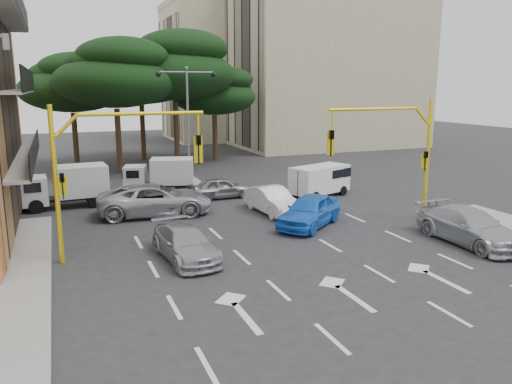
{
  "coord_description": "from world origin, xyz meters",
  "views": [
    {
      "loc": [
        -8.46,
        -17.63,
        6.65
      ],
      "look_at": [
        0.35,
        4.34,
        1.6
      ],
      "focal_mm": 35.0,
      "sensor_mm": 36.0,
      "label": 1
    }
  ],
  "objects_px": {
    "car_silver_wagon": "(185,243)",
    "box_truck_a": "(65,187)",
    "car_white_hatch": "(272,200)",
    "street_lamp_center": "(187,104)",
    "car_silver_parked": "(470,226)",
    "car_silver_cross_a": "(155,200)",
    "car_silver_cross_b": "(221,188)",
    "box_truck_b": "(160,175)",
    "signal_mast_left": "(105,160)",
    "van_white": "(320,181)",
    "car_blue_compact": "(310,211)",
    "signal_mast_right": "(399,145)"
  },
  "relations": [
    {
      "from": "car_blue_compact",
      "to": "car_silver_parked",
      "type": "distance_m",
      "value": 7.11
    },
    {
      "from": "car_silver_parked",
      "to": "box_truck_a",
      "type": "bearing_deg",
      "value": 139.66
    },
    {
      "from": "car_blue_compact",
      "to": "box_truck_b",
      "type": "distance_m",
      "value": 11.78
    },
    {
      "from": "car_silver_cross_a",
      "to": "box_truck_a",
      "type": "relative_size",
      "value": 1.26
    },
    {
      "from": "car_blue_compact",
      "to": "car_silver_cross_b",
      "type": "distance_m",
      "value": 7.78
    },
    {
      "from": "box_truck_a",
      "to": "van_white",
      "type": "bearing_deg",
      "value": -104.47
    },
    {
      "from": "street_lamp_center",
      "to": "box_truck_a",
      "type": "xyz_separation_m",
      "value": [
        -8.2,
        -4.49,
        -4.28
      ]
    },
    {
      "from": "van_white",
      "to": "box_truck_a",
      "type": "distance_m",
      "value": 14.78
    },
    {
      "from": "street_lamp_center",
      "to": "car_white_hatch",
      "type": "relative_size",
      "value": 1.85
    },
    {
      "from": "car_silver_wagon",
      "to": "car_silver_cross_b",
      "type": "height_order",
      "value": "car_silver_cross_b"
    },
    {
      "from": "street_lamp_center",
      "to": "car_white_hatch",
      "type": "distance_m",
      "value": 11.24
    },
    {
      "from": "signal_mast_left",
      "to": "car_silver_parked",
      "type": "distance_m",
      "value": 15.37
    },
    {
      "from": "street_lamp_center",
      "to": "car_silver_cross_b",
      "type": "bearing_deg",
      "value": -84.24
    },
    {
      "from": "box_truck_b",
      "to": "signal_mast_left",
      "type": "bearing_deg",
      "value": 175.58
    },
    {
      "from": "car_silver_wagon",
      "to": "van_white",
      "type": "relative_size",
      "value": 1.14
    },
    {
      "from": "signal_mast_left",
      "to": "box_truck_b",
      "type": "distance_m",
      "value": 12.69
    },
    {
      "from": "signal_mast_right",
      "to": "street_lamp_center",
      "type": "bearing_deg",
      "value": 115.91
    },
    {
      "from": "street_lamp_center",
      "to": "car_silver_cross_a",
      "type": "distance_m",
      "value": 10.09
    },
    {
      "from": "car_silver_wagon",
      "to": "car_silver_cross_b",
      "type": "relative_size",
      "value": 1.16
    },
    {
      "from": "street_lamp_center",
      "to": "box_truck_a",
      "type": "bearing_deg",
      "value": -151.3
    },
    {
      "from": "car_white_hatch",
      "to": "car_silver_cross_a",
      "type": "height_order",
      "value": "car_silver_cross_a"
    },
    {
      "from": "street_lamp_center",
      "to": "car_silver_wagon",
      "type": "height_order",
      "value": "street_lamp_center"
    },
    {
      "from": "signal_mast_left",
      "to": "car_silver_cross_b",
      "type": "distance_m",
      "value": 11.71
    },
    {
      "from": "box_truck_a",
      "to": "car_blue_compact",
      "type": "bearing_deg",
      "value": -131.99
    },
    {
      "from": "street_lamp_center",
      "to": "car_blue_compact",
      "type": "height_order",
      "value": "street_lamp_center"
    },
    {
      "from": "signal_mast_left",
      "to": "signal_mast_right",
      "type": "bearing_deg",
      "value": 0.0
    },
    {
      "from": "car_silver_wagon",
      "to": "car_silver_parked",
      "type": "xyz_separation_m",
      "value": [
        11.82,
        -2.58,
        0.11
      ]
    },
    {
      "from": "signal_mast_left",
      "to": "street_lamp_center",
      "type": "relative_size",
      "value": 0.77
    },
    {
      "from": "signal_mast_right",
      "to": "van_white",
      "type": "height_order",
      "value": "signal_mast_right"
    },
    {
      "from": "car_silver_parked",
      "to": "box_truck_a",
      "type": "distance_m",
      "value": 20.84
    },
    {
      "from": "box_truck_b",
      "to": "car_blue_compact",
      "type": "bearing_deg",
      "value": -138.4
    },
    {
      "from": "signal_mast_left",
      "to": "car_white_hatch",
      "type": "xyz_separation_m",
      "value": [
        8.76,
        4.01,
        -3.19
      ]
    },
    {
      "from": "car_white_hatch",
      "to": "van_white",
      "type": "relative_size",
      "value": 1.1
    },
    {
      "from": "signal_mast_right",
      "to": "car_silver_cross_b",
      "type": "bearing_deg",
      "value": 126.29
    },
    {
      "from": "car_blue_compact",
      "to": "car_silver_cross_a",
      "type": "distance_m",
      "value": 8.14
    },
    {
      "from": "signal_mast_right",
      "to": "car_white_hatch",
      "type": "height_order",
      "value": "signal_mast_right"
    },
    {
      "from": "signal_mast_left",
      "to": "van_white",
      "type": "height_order",
      "value": "signal_mast_left"
    },
    {
      "from": "car_silver_cross_b",
      "to": "car_silver_cross_a",
      "type": "bearing_deg",
      "value": 120.33
    },
    {
      "from": "street_lamp_center",
      "to": "van_white",
      "type": "relative_size",
      "value": 2.03
    },
    {
      "from": "car_white_hatch",
      "to": "van_white",
      "type": "bearing_deg",
      "value": 27.53
    },
    {
      "from": "car_silver_wagon",
      "to": "box_truck_a",
      "type": "height_order",
      "value": "box_truck_a"
    },
    {
      "from": "car_silver_parked",
      "to": "car_white_hatch",
      "type": "bearing_deg",
      "value": 125.84
    },
    {
      "from": "street_lamp_center",
      "to": "box_truck_a",
      "type": "distance_m",
      "value": 10.28
    },
    {
      "from": "car_blue_compact",
      "to": "car_silver_wagon",
      "type": "height_order",
      "value": "car_blue_compact"
    },
    {
      "from": "car_white_hatch",
      "to": "box_truck_a",
      "type": "distance_m",
      "value": 11.56
    },
    {
      "from": "signal_mast_right",
      "to": "street_lamp_center",
      "type": "relative_size",
      "value": 0.77
    },
    {
      "from": "box_truck_a",
      "to": "street_lamp_center",
      "type": "bearing_deg",
      "value": -65.04
    },
    {
      "from": "car_silver_cross_a",
      "to": "box_truck_b",
      "type": "distance_m",
      "value": 5.85
    },
    {
      "from": "car_white_hatch",
      "to": "box_truck_b",
      "type": "distance_m",
      "value": 8.84
    },
    {
      "from": "car_silver_cross_b",
      "to": "car_silver_parked",
      "type": "bearing_deg",
      "value": -149.9
    }
  ]
}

